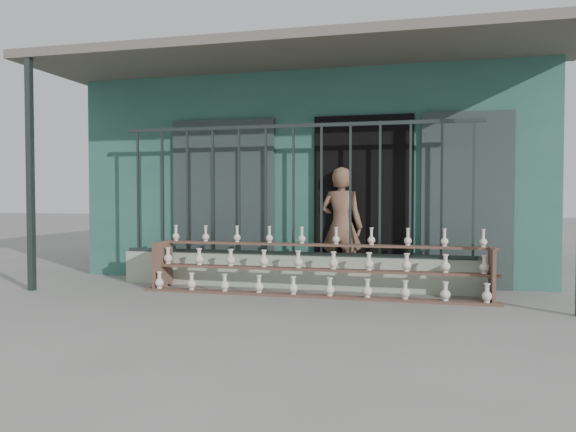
# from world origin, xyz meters

# --- Properties ---
(ground) EXTENTS (60.00, 60.00, 0.00)m
(ground) POSITION_xyz_m (0.00, 0.00, 0.00)
(ground) COLOR slate
(workshop_building) EXTENTS (7.40, 6.60, 3.21)m
(workshop_building) POSITION_xyz_m (0.00, 4.23, 1.62)
(workshop_building) COLOR #29564A
(workshop_building) RESTS_ON ground
(parapet_wall) EXTENTS (5.00, 0.20, 0.45)m
(parapet_wall) POSITION_xyz_m (0.00, 1.30, 0.23)
(parapet_wall) COLOR #9CAB93
(parapet_wall) RESTS_ON ground
(security_fence) EXTENTS (5.00, 0.04, 1.80)m
(security_fence) POSITION_xyz_m (-0.00, 1.30, 1.35)
(security_fence) COLOR #283330
(security_fence) RESTS_ON parapet_wall
(shelf_rack) EXTENTS (4.50, 0.68, 0.85)m
(shelf_rack) POSITION_xyz_m (0.39, 0.89, 0.36)
(shelf_rack) COLOR brown
(shelf_rack) RESTS_ON ground
(elderly_woman) EXTENTS (0.67, 0.50, 1.67)m
(elderly_woman) POSITION_xyz_m (0.61, 1.69, 0.84)
(elderly_woman) COLOR brown
(elderly_woman) RESTS_ON ground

